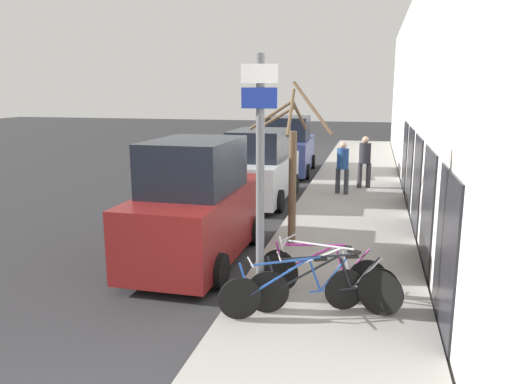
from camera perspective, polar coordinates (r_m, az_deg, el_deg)
name	(u,v)px	position (r m, az deg, el deg)	size (l,w,h in m)	color
ground_plane	(264,206)	(15.22, 0.90, -1.61)	(80.00, 80.00, 0.00)	#28282B
sidewalk_curb	(354,190)	(17.61, 11.17, 0.26)	(3.20, 32.00, 0.15)	gray
building_facade	(413,98)	(17.23, 17.49, 10.24)	(0.23, 32.00, 6.50)	silver
signpost	(260,179)	(7.36, 0.47, 1.45)	(0.53, 0.15, 3.86)	#595B60
bicycle_0	(294,290)	(7.70, 4.31, -11.13)	(2.10, 1.00, 0.90)	black
bicycle_1	(323,287)	(7.86, 7.69, -10.66)	(2.28, 0.80, 0.91)	black
bicycle_2	(327,277)	(8.16, 8.10, -9.64)	(2.34, 0.88, 0.98)	black
bicycle_3	(321,272)	(8.47, 7.45, -9.06)	(2.17, 0.44, 0.89)	black
parked_car_0	(197,208)	(10.25, -6.72, -1.79)	(2.01, 4.34, 2.54)	maroon
parked_car_1	(260,169)	(15.70, 0.47, 2.63)	(1.98, 4.43, 2.27)	#B2B7BC
parked_car_2	(289,148)	(21.00, 3.77, 5.05)	(2.16, 4.62, 2.38)	navy
pedestrian_near	(343,164)	(16.36, 9.87, 3.19)	(0.43, 0.38, 1.70)	#333338
pedestrian_far	(365,158)	(17.51, 12.33, 3.79)	(0.45, 0.39, 1.77)	#333338
street_tree	(292,168)	(10.69, 4.11, 2.71)	(1.96, 1.85, 3.52)	brown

